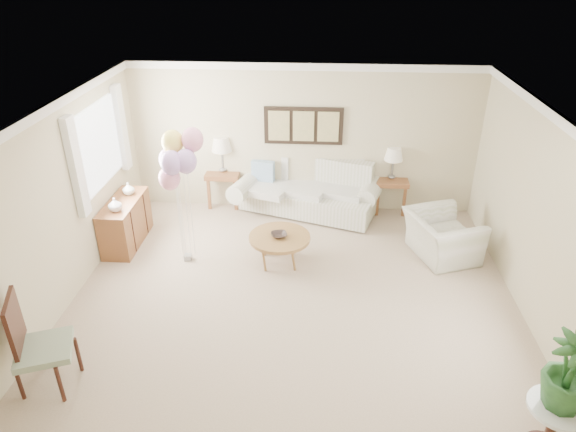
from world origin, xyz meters
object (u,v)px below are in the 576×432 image
(sofa, at_px, (309,191))
(accent_chair, at_px, (35,342))
(balloon_cluster, at_px, (177,158))
(coffee_table, at_px, (280,238))
(armchair, at_px, (442,236))

(sofa, height_order, accent_chair, accent_chair)
(sofa, bearing_deg, balloon_cluster, -134.70)
(sofa, distance_m, accent_chair, 5.20)
(accent_chair, bearing_deg, coffee_table, 47.78)
(coffee_table, distance_m, armchair, 2.49)
(coffee_table, bearing_deg, armchair, 8.84)
(armchair, xyz_separation_m, balloon_cluster, (-3.87, -0.40, 1.33))
(armchair, relative_size, accent_chair, 0.93)
(sofa, xyz_separation_m, coffee_table, (-0.39, -1.80, 0.05))
(coffee_table, relative_size, accent_chair, 0.81)
(accent_chair, bearing_deg, sofa, 58.03)
(armchair, relative_size, balloon_cluster, 0.50)
(armchair, bearing_deg, balloon_cluster, 76.27)
(balloon_cluster, bearing_deg, coffee_table, 0.80)
(accent_chair, height_order, balloon_cluster, balloon_cluster)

